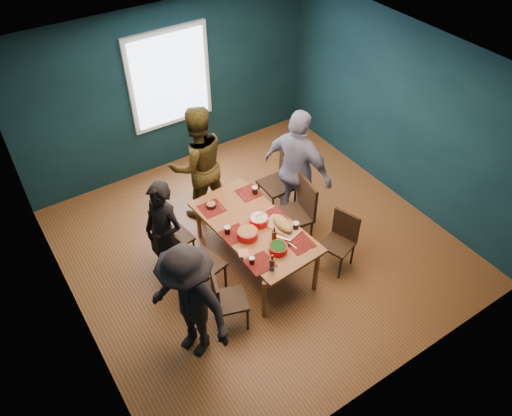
{
  "coord_description": "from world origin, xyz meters",
  "views": [
    {
      "loc": [
        -2.75,
        -4.13,
        5.18
      ],
      "look_at": [
        -0.17,
        -0.21,
        0.97
      ],
      "focal_mm": 35.0,
      "sensor_mm": 36.0,
      "label": 1
    }
  ],
  "objects": [
    {
      "name": "bowl_herbs",
      "position": [
        -0.21,
        -0.76,
        0.74
      ],
      "size": [
        0.23,
        0.23,
        0.1
      ],
      "color": "red",
      "rests_on": "dining_table"
    },
    {
      "name": "person_near_left",
      "position": [
        -1.53,
        -0.97,
        0.81
      ],
      "size": [
        0.97,
        1.2,
        1.63
      ],
      "primitive_type": "imported",
      "rotation": [
        0.0,
        0.0,
        5.12
      ],
      "color": "black",
      "rests_on": "floor"
    },
    {
      "name": "chair_left_far",
      "position": [
        -1.18,
        0.37,
        0.54
      ],
      "size": [
        0.47,
        0.47,
        0.92
      ],
      "rotation": [
        0.0,
        0.0,
        0.14
      ],
      "color": "black",
      "rests_on": "floor"
    },
    {
      "name": "napkin_a",
      "position": [
        0.16,
        -0.12,
        0.69
      ],
      "size": [
        0.18,
        0.18,
        0.0
      ],
      "primitive_type": "cube",
      "rotation": [
        0.0,
        0.0,
        -0.25
      ],
      "color": "#DA715C",
      "rests_on": "dining_table"
    },
    {
      "name": "napkin_c",
      "position": [
        0.15,
        -0.91,
        0.69
      ],
      "size": [
        0.17,
        0.17,
        0.0
      ],
      "primitive_type": "cube",
      "rotation": [
        0.0,
        0.0,
        0.46
      ],
      "color": "#DA715C",
      "rests_on": "dining_table"
    },
    {
      "name": "beer_bottle_b",
      "position": [
        -0.16,
        -0.6,
        0.78
      ],
      "size": [
        0.06,
        0.06,
        0.25
      ],
      "color": "#401E0B",
      "rests_on": "dining_table"
    },
    {
      "name": "cutting_board",
      "position": [
        0.08,
        -0.45,
        0.75
      ],
      "size": [
        0.37,
        0.61,
        0.13
      ],
      "rotation": [
        0.0,
        0.0,
        0.3
      ],
      "color": "tan",
      "rests_on": "dining_table"
    },
    {
      "name": "person_far_left",
      "position": [
        -1.28,
        0.18,
        0.78
      ],
      "size": [
        0.57,
        0.67,
        1.55
      ],
      "primitive_type": "imported",
      "rotation": [
        0.0,
        0.0,
        5.14
      ],
      "color": "black",
      "rests_on": "floor"
    },
    {
      "name": "cola_glass_a",
      "position": [
        -0.59,
        -0.75,
        0.74
      ],
      "size": [
        0.07,
        0.07,
        0.1
      ],
      "color": "black",
      "rests_on": "dining_table"
    },
    {
      "name": "chair_left_mid",
      "position": [
        -1.09,
        -0.3,
        0.57
      ],
      "size": [
        0.53,
        0.53,
        0.97
      ],
      "rotation": [
        0.0,
        0.0,
        0.23
      ],
      "color": "black",
      "rests_on": "floor"
    },
    {
      "name": "chair_right_far",
      "position": [
        0.76,
        0.49,
        0.6
      ],
      "size": [
        0.47,
        0.47,
        1.03
      ],
      "rotation": [
        0.0,
        0.0,
        -0.02
      ],
      "color": "black",
      "rests_on": "floor"
    },
    {
      "name": "chair_right_near",
      "position": [
        0.76,
        -0.86,
        0.49
      ],
      "size": [
        0.48,
        0.48,
        0.84
      ],
      "rotation": [
        0.0,
        0.0,
        0.33
      ],
      "color": "black",
      "rests_on": "floor"
    },
    {
      "name": "person_back",
      "position": [
        -0.31,
        1.09,
        0.9
      ],
      "size": [
        0.94,
        0.77,
        1.8
      ],
      "primitive_type": "imported",
      "rotation": [
        0.0,
        0.0,
        3.03
      ],
      "color": "black",
      "rests_on": "floor"
    },
    {
      "name": "room",
      "position": [
        0.0,
        0.27,
        1.37
      ],
      "size": [
        5.01,
        5.01,
        2.71
      ],
      "color": "brown",
      "rests_on": "ground"
    },
    {
      "name": "bowl_salad",
      "position": [
        -0.39,
        -0.35,
        0.75
      ],
      "size": [
        0.27,
        0.27,
        0.11
      ],
      "color": "red",
      "rests_on": "dining_table"
    },
    {
      "name": "beer_bottle_a",
      "position": [
        -0.44,
        -0.97,
        0.78
      ],
      "size": [
        0.07,
        0.07,
        0.25
      ],
      "color": "#401E0B",
      "rests_on": "dining_table"
    },
    {
      "name": "chair_right_mid",
      "position": [
        0.55,
        -0.21,
        0.6
      ],
      "size": [
        0.53,
        0.53,
        1.03
      ],
      "rotation": [
        0.0,
        0.0,
        -0.16
      ],
      "color": "black",
      "rests_on": "floor"
    },
    {
      "name": "small_bowl",
      "position": [
        -0.49,
        0.4,
        0.72
      ],
      "size": [
        0.14,
        0.14,
        0.06
      ],
      "color": "black",
      "rests_on": "dining_table"
    },
    {
      "name": "napkin_b",
      "position": [
        -0.58,
        -0.55,
        0.69
      ],
      "size": [
        0.17,
        0.17,
        0.0
      ],
      "primitive_type": "cube",
      "rotation": [
        0.0,
        0.0,
        -0.34
      ],
      "color": "#DA715C",
      "rests_on": "dining_table"
    },
    {
      "name": "dining_table",
      "position": [
        -0.21,
        -0.22,
        0.62
      ],
      "size": [
        1.04,
        1.87,
        0.69
      ],
      "rotation": [
        0.0,
        0.0,
        0.08
      ],
      "color": "brown",
      "rests_on": "floor"
    },
    {
      "name": "cola_glass_b",
      "position": [
        0.2,
        -0.57,
        0.75
      ],
      "size": [
        0.08,
        0.08,
        0.11
      ],
      "color": "black",
      "rests_on": "dining_table"
    },
    {
      "name": "cola_glass_c",
      "position": [
        0.16,
        0.32,
        0.75
      ],
      "size": [
        0.08,
        0.08,
        0.11
      ],
      "color": "black",
      "rests_on": "dining_table"
    },
    {
      "name": "bowl_dumpling",
      "position": [
        -0.13,
        -0.22,
        0.75
      ],
      "size": [
        0.26,
        0.26,
        0.24
      ],
      "color": "red",
      "rests_on": "dining_table"
    },
    {
      "name": "cola_glass_d",
      "position": [
        -0.57,
        -0.15,
        0.75
      ],
      "size": [
        0.08,
        0.08,
        0.11
      ],
      "color": "black",
      "rests_on": "dining_table"
    },
    {
      "name": "chair_left_near",
      "position": [
        -1.06,
        -0.87,
        0.49
      ],
      "size": [
        0.48,
        0.48,
        0.85
      ],
      "rotation": [
        0.0,
        0.0,
        -0.32
      ],
      "color": "black",
      "rests_on": "floor"
    },
    {
      "name": "person_right",
      "position": [
        0.77,
        0.16,
        0.93
      ],
      "size": [
        0.77,
        1.18,
        1.86
      ],
      "primitive_type": "imported",
      "rotation": [
        0.0,
        0.0,
        1.89
      ],
      "color": "silver",
      "rests_on": "floor"
    }
  ]
}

